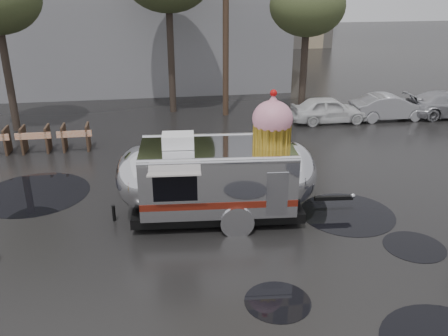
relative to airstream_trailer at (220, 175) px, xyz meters
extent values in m
plane|color=black|center=(-0.65, -3.56, -1.30)|extent=(120.00, 120.00, 0.00)
cylinder|color=black|center=(-5.51, 2.43, -1.29)|extent=(3.36, 3.36, 0.01)
cylinder|color=black|center=(0.63, -3.92, -1.29)|extent=(1.41, 1.41, 0.01)
cylinder|color=black|center=(-0.69, 2.40, -1.29)|extent=(2.90, 2.90, 0.01)
cylinder|color=black|center=(3.63, -0.39, -1.29)|extent=(2.69, 2.69, 0.01)
cylinder|color=black|center=(4.60, -2.35, -1.29)|extent=(1.53, 1.53, 0.01)
cylinder|color=#473323|center=(1.85, 10.44, 3.20)|extent=(0.28, 0.28, 9.00)
cylinder|color=#382D26|center=(-7.65, 9.44, 1.63)|extent=(0.32, 0.32, 5.85)
cylinder|color=#382D26|center=(-0.65, 11.44, 2.08)|extent=(0.32, 0.32, 6.75)
cylinder|color=#382D26|center=(5.35, 9.44, 1.40)|extent=(0.32, 0.32, 5.40)
ellipsoid|color=#333E20|center=(5.35, 9.44, 3.80)|extent=(3.36, 3.36, 2.64)
cube|color=#473323|center=(-7.25, 6.44, -0.80)|extent=(0.08, 0.80, 1.00)
cube|color=#473323|center=(-6.65, 6.44, -0.80)|extent=(0.08, 0.80, 1.00)
cube|color=#473323|center=(-5.75, 6.44, -0.80)|extent=(0.08, 0.80, 1.00)
cube|color=#E5590C|center=(-6.20, 6.06, -0.55)|extent=(1.30, 0.04, 0.25)
cube|color=#473323|center=(-5.15, 6.44, -0.80)|extent=(0.08, 0.80, 1.00)
cube|color=#473323|center=(-4.25, 6.44, -0.80)|extent=(0.08, 0.80, 1.00)
cube|color=#E5590C|center=(-4.70, 6.06, -0.55)|extent=(1.30, 0.04, 0.25)
imported|color=silver|center=(6.35, 8.44, -0.60)|extent=(4.00, 1.80, 1.40)
imported|color=#B2B2B7|center=(9.35, 8.44, -0.60)|extent=(4.00, 1.80, 1.40)
cube|color=silver|center=(-0.09, 0.01, 0.00)|extent=(4.23, 2.44, 1.67)
ellipsoid|color=silver|center=(1.94, -0.15, 0.00)|extent=(1.55, 2.23, 1.67)
ellipsoid|color=silver|center=(-2.11, 0.17, 0.00)|extent=(1.55, 2.23, 1.67)
cube|color=black|center=(-0.09, 0.01, -0.97)|extent=(4.76, 2.21, 0.28)
cylinder|color=black|center=(0.30, -0.97, -0.97)|extent=(0.66, 0.25, 0.65)
cylinder|color=black|center=(0.45, 0.93, -0.97)|extent=(0.66, 0.25, 0.65)
cylinder|color=silver|center=(0.29, -1.10, -0.93)|extent=(0.89, 0.16, 0.89)
cube|color=black|center=(3.23, -0.25, -0.84)|extent=(1.12, 0.20, 0.11)
sphere|color=silver|center=(3.79, -0.30, -0.79)|extent=(0.16, 0.16, 0.15)
cylinder|color=black|center=(-2.94, 0.24, -1.07)|extent=(0.10, 0.10, 0.46)
cube|color=#5B170D|center=(-0.17, -1.04, -0.42)|extent=(4.06, 0.35, 0.19)
cube|color=#5B170D|center=(0.00, 1.07, -0.42)|extent=(4.06, 0.35, 0.19)
cube|color=black|center=(-1.28, -0.97, 0.14)|extent=(1.11, 0.12, 0.74)
cube|color=#A59E98|center=(-1.29, -1.19, 0.60)|extent=(1.33, 0.56, 0.13)
cube|color=silver|center=(1.31, -1.18, -0.14)|extent=(0.56, 0.07, 1.20)
cube|color=white|center=(-1.10, 0.09, 1.01)|extent=(0.88, 0.67, 0.35)
cylinder|color=gold|center=(1.39, -0.10, 1.11)|extent=(1.04, 1.04, 0.56)
ellipsoid|color=pink|center=(1.39, -0.10, 1.55)|extent=(1.15, 1.15, 0.96)
cone|color=pink|center=(1.39, -0.10, 2.03)|extent=(0.50, 0.50, 0.37)
sphere|color=red|center=(1.39, -0.10, 2.24)|extent=(0.20, 0.20, 0.19)
camera|label=1|loc=(-1.76, -11.77, 5.05)|focal=38.00mm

